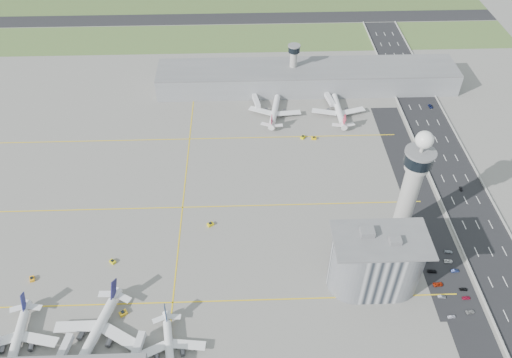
{
  "coord_description": "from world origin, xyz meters",
  "views": [
    {
      "loc": [
        -6.69,
        -159.43,
        193.62
      ],
      "look_at": [
        0.0,
        35.0,
        15.0
      ],
      "focal_mm": 35.0,
      "sensor_mm": 36.0,
      "label": 1
    }
  ],
  "objects_px": {
    "airplane_near_a": "(14,341)",
    "tug_2": "(112,261)",
    "car_lot_9": "(455,271)",
    "car_hw_1": "(461,189)",
    "car_lot_2": "(438,284)",
    "car_hw_4": "(389,61)",
    "car_lot_1": "(442,297)",
    "tug_4": "(303,137)",
    "control_tower": "(412,183)",
    "tug_0": "(32,279)",
    "car_lot_7": "(466,298)",
    "jet_bridge_far_1": "(326,96)",
    "airplane_far_b": "(339,106)",
    "tug_1": "(123,313)",
    "car_lot_4": "(429,260)",
    "admin_building": "(376,262)",
    "airplane_far_a": "(275,107)",
    "car_lot_0": "(452,317)",
    "car_lot_3": "(432,271)",
    "airplane_near_b": "(94,331)",
    "jet_bridge_far_0": "(254,97)",
    "tug_5": "(314,138)",
    "car_lot_6": "(470,312)",
    "car_lot_8": "(463,289)",
    "tug_3": "(210,224)",
    "car_lot_5": "(428,252)",
    "airplane_near_c": "(169,348)",
    "secondary_tower": "(293,62)",
    "car_lot_11": "(449,252)",
    "car_lot_10": "(448,261)"
  },
  "relations": [
    {
      "from": "airplane_near_a",
      "to": "tug_2",
      "type": "relative_size",
      "value": 14.05
    },
    {
      "from": "car_lot_9",
      "to": "car_hw_1",
      "type": "height_order",
      "value": "car_lot_9"
    },
    {
      "from": "car_lot_2",
      "to": "car_hw_4",
      "type": "bearing_deg",
      "value": -12.52
    },
    {
      "from": "tug_2",
      "to": "car_lot_1",
      "type": "height_order",
      "value": "tug_2"
    },
    {
      "from": "tug_4",
      "to": "car_lot_9",
      "type": "bearing_deg",
      "value": -25.92
    },
    {
      "from": "control_tower",
      "to": "tug_0",
      "type": "height_order",
      "value": "control_tower"
    },
    {
      "from": "car_lot_7",
      "to": "car_hw_1",
      "type": "distance_m",
      "value": 74.36
    },
    {
      "from": "jet_bridge_far_1",
      "to": "car_lot_1",
      "type": "bearing_deg",
      "value": 0.57
    },
    {
      "from": "airplane_far_b",
      "to": "car_lot_1",
      "type": "xyz_separation_m",
      "value": [
        24.85,
        -146.08,
        -5.36
      ]
    },
    {
      "from": "tug_0",
      "to": "tug_1",
      "type": "height_order",
      "value": "tug_1"
    },
    {
      "from": "airplane_far_b",
      "to": "car_lot_4",
      "type": "distance_m",
      "value": 127.75
    },
    {
      "from": "admin_building",
      "to": "car_lot_1",
      "type": "relative_size",
      "value": 11.64
    },
    {
      "from": "airplane_far_a",
      "to": "car_lot_0",
      "type": "bearing_deg",
      "value": -146.41
    },
    {
      "from": "tug_2",
      "to": "airplane_far_a",
      "type": "bearing_deg",
      "value": 3.31
    },
    {
      "from": "airplane_far_a",
      "to": "jet_bridge_far_1",
      "type": "bearing_deg",
      "value": -55.64
    },
    {
      "from": "car_lot_1",
      "to": "car_lot_3",
      "type": "distance_m",
      "value": 14.29
    },
    {
      "from": "airplane_near_b",
      "to": "car_hw_4",
      "type": "height_order",
      "value": "airplane_near_b"
    },
    {
      "from": "jet_bridge_far_0",
      "to": "tug_5",
      "type": "relative_size",
      "value": 4.74
    },
    {
      "from": "car_lot_6",
      "to": "car_lot_9",
      "type": "height_order",
      "value": "car_lot_9"
    },
    {
      "from": "car_lot_8",
      "to": "car_lot_9",
      "type": "xyz_separation_m",
      "value": [
        -0.45,
        10.52,
        0.02
      ]
    },
    {
      "from": "control_tower",
      "to": "airplane_near_a",
      "type": "relative_size",
      "value": 1.6
    },
    {
      "from": "car_lot_3",
      "to": "car_hw_1",
      "type": "distance_m",
      "value": 64.8
    },
    {
      "from": "tug_2",
      "to": "car_lot_8",
      "type": "relative_size",
      "value": 0.8
    },
    {
      "from": "tug_4",
      "to": "car_lot_1",
      "type": "distance_m",
      "value": 130.55
    },
    {
      "from": "control_tower",
      "to": "tug_3",
      "type": "height_order",
      "value": "control_tower"
    },
    {
      "from": "car_lot_3",
      "to": "car_lot_5",
      "type": "height_order",
      "value": "car_lot_3"
    },
    {
      "from": "control_tower",
      "to": "tug_3",
      "type": "distance_m",
      "value": 102.62
    },
    {
      "from": "car_lot_5",
      "to": "airplane_near_c",
      "type": "bearing_deg",
      "value": 118.87
    },
    {
      "from": "admin_building",
      "to": "jet_bridge_far_1",
      "type": "relative_size",
      "value": 3.0
    },
    {
      "from": "jet_bridge_far_0",
      "to": "car_lot_3",
      "type": "height_order",
      "value": "jet_bridge_far_0"
    },
    {
      "from": "tug_0",
      "to": "airplane_near_a",
      "type": "bearing_deg",
      "value": -103.11
    },
    {
      "from": "airplane_near_a",
      "to": "jet_bridge_far_0",
      "type": "distance_m",
      "value": 210.0
    },
    {
      "from": "tug_0",
      "to": "car_lot_1",
      "type": "distance_m",
      "value": 190.29
    },
    {
      "from": "secondary_tower",
      "to": "jet_bridge_far_0",
      "type": "distance_m",
      "value": 36.91
    },
    {
      "from": "tug_5",
      "to": "car_lot_11",
      "type": "relative_size",
      "value": 0.77
    },
    {
      "from": "airplane_near_b",
      "to": "car_lot_11",
      "type": "xyz_separation_m",
      "value": [
        164.58,
        41.19,
        -5.79
      ]
    },
    {
      "from": "airplane_near_c",
      "to": "jet_bridge_far_1",
      "type": "distance_m",
      "value": 207.98
    },
    {
      "from": "car_lot_8",
      "to": "car_lot_10",
      "type": "height_order",
      "value": "car_lot_8"
    },
    {
      "from": "car_lot_10",
      "to": "secondary_tower",
      "type": "bearing_deg",
      "value": 26.27
    },
    {
      "from": "airplane_near_b",
      "to": "tug_4",
      "type": "height_order",
      "value": "airplane_near_b"
    },
    {
      "from": "jet_bridge_far_0",
      "to": "tug_4",
      "type": "relative_size",
      "value": 4.57
    },
    {
      "from": "secondary_tower",
      "to": "car_lot_5",
      "type": "bearing_deg",
      "value": -71.04
    },
    {
      "from": "car_lot_3",
      "to": "car_lot_5",
      "type": "bearing_deg",
      "value": -1.19
    },
    {
      "from": "car_lot_3",
      "to": "car_lot_10",
      "type": "relative_size",
      "value": 1.07
    },
    {
      "from": "car_lot_7",
      "to": "car_lot_10",
      "type": "relative_size",
      "value": 0.94
    },
    {
      "from": "secondary_tower",
      "to": "car_lot_8",
      "type": "xyz_separation_m",
      "value": [
        63.69,
        -177.86,
        -18.19
      ]
    },
    {
      "from": "control_tower",
      "to": "car_lot_5",
      "type": "distance_m",
      "value": 38.8
    },
    {
      "from": "car_lot_1",
      "to": "car_lot_9",
      "type": "xyz_separation_m",
      "value": [
        10.72,
        14.17,
        0.04
      ]
    },
    {
      "from": "tug_3",
      "to": "car_lot_7",
      "type": "xyz_separation_m",
      "value": [
        117.85,
        -48.93,
        -0.36
      ]
    },
    {
      "from": "secondary_tower",
      "to": "jet_bridge_far_1",
      "type": "distance_m",
      "value": 32.6
    }
  ]
}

